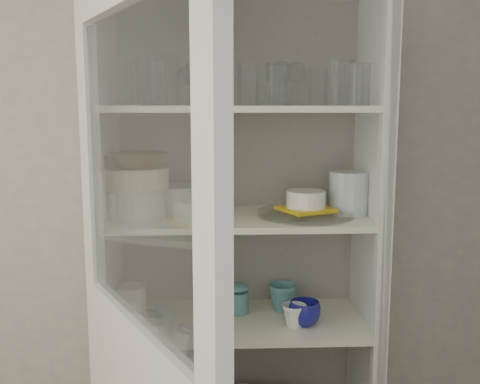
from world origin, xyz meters
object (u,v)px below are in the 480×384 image
(goblet_2, at_px, (282,82))
(terracotta_bowl, at_px, (136,160))
(white_canister, at_px, (132,302))
(plate_stack_front, at_px, (137,203))
(goblet_3, at_px, (296,82))
(teal_jar, at_px, (238,300))
(goblet_1, at_px, (192,83))
(yellow_trivet, at_px, (306,209))
(grey_bowl_stack, at_px, (349,193))
(pantry_cabinet, at_px, (239,292))
(mug_white, at_px, (294,316))
(measuring_cups, at_px, (144,319))
(cream_bowl, at_px, (137,178))
(white_ramekin, at_px, (306,199))
(mug_teal, at_px, (283,297))
(mug_blue, at_px, (305,313))
(plate_stack_back, at_px, (175,198))
(glass_platter, at_px, (306,213))

(goblet_2, height_order, terracotta_bowl, goblet_2)
(goblet_2, bearing_deg, terracotta_bowl, -165.68)
(white_canister, bearing_deg, plate_stack_front, -51.71)
(goblet_3, bearing_deg, teal_jar, -170.84)
(goblet_1, relative_size, yellow_trivet, 1.00)
(grey_bowl_stack, bearing_deg, pantry_cabinet, 172.59)
(teal_jar, relative_size, white_canister, 0.80)
(goblet_1, distance_m, terracotta_bowl, 0.36)
(goblet_3, xyz_separation_m, teal_jar, (-0.22, -0.04, -0.84))
(plate_stack_front, height_order, mug_white, plate_stack_front)
(measuring_cups, bearing_deg, grey_bowl_stack, 4.43)
(plate_stack_front, xyz_separation_m, grey_bowl_stack, (0.78, 0.05, 0.02))
(cream_bowl, height_order, measuring_cups, cream_bowl)
(goblet_1, height_order, grey_bowl_stack, goblet_1)
(white_ramekin, xyz_separation_m, mug_teal, (-0.07, 0.10, -0.41))
(pantry_cabinet, height_order, white_ramekin, pantry_cabinet)
(mug_blue, height_order, mug_white, mug_blue)
(white_ramekin, bearing_deg, cream_bowl, -178.71)
(pantry_cabinet, distance_m, plate_stack_back, 0.45)
(pantry_cabinet, relative_size, mug_blue, 18.07)
(plate_stack_front, xyz_separation_m, mug_teal, (0.54, 0.11, -0.40))
(teal_jar, bearing_deg, white_ramekin, -17.18)
(goblet_2, height_order, mug_blue, goblet_2)
(cream_bowl, height_order, terracotta_bowl, terracotta_bowl)
(pantry_cabinet, height_order, cream_bowl, pantry_cabinet)
(goblet_2, xyz_separation_m, teal_jar, (-0.17, -0.05, -0.84))
(mug_blue, relative_size, teal_jar, 1.13)
(goblet_3, distance_m, mug_white, 0.87)
(terracotta_bowl, distance_m, mug_teal, 0.79)
(pantry_cabinet, height_order, plate_stack_front, pantry_cabinet)
(plate_stack_front, distance_m, cream_bowl, 0.09)
(cream_bowl, relative_size, mug_white, 2.57)
(goblet_2, distance_m, plate_stack_front, 0.70)
(goblet_2, distance_m, mug_teal, 0.84)
(cream_bowl, bearing_deg, measuring_cups, -29.20)
(glass_platter, height_order, measuring_cups, glass_platter)
(mug_white, distance_m, measuring_cups, 0.55)
(plate_stack_front, xyz_separation_m, yellow_trivet, (0.61, 0.01, -0.03))
(terracotta_bowl, height_order, mug_white, terracotta_bowl)
(mug_white, bearing_deg, plate_stack_back, 140.20)
(pantry_cabinet, distance_m, measuring_cups, 0.38)
(terracotta_bowl, relative_size, white_canister, 1.71)
(terracotta_bowl, height_order, grey_bowl_stack, terracotta_bowl)
(plate_stack_front, relative_size, white_ramekin, 1.42)
(goblet_1, xyz_separation_m, terracotta_bowl, (-0.20, -0.11, -0.28))
(plate_stack_front, relative_size, measuring_cups, 2.02)
(plate_stack_front, bearing_deg, goblet_3, 12.17)
(pantry_cabinet, relative_size, plate_stack_front, 10.23)
(plate_stack_front, relative_size, mug_teal, 1.82)
(goblet_3, distance_m, measuring_cups, 1.05)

